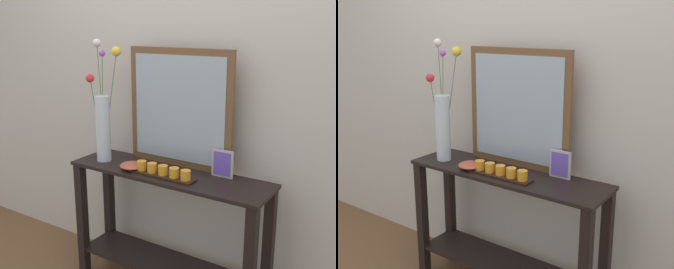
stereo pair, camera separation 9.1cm
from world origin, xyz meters
The scene contains 7 objects.
wall_back centered at (0.00, 0.29, 1.35)m, with size 6.40×0.08×2.70m, color beige.
console_table centered at (0.00, 0.00, 0.49)m, with size 1.23×0.34×0.82m.
mirror_leaning centered at (-0.01, 0.14, 1.17)m, with size 0.69×0.03×0.70m.
tall_vase_left centered at (-0.47, -0.02, 1.09)m, with size 0.22×0.21×0.74m.
candle_tray centered at (0.02, -0.08, 0.84)m, with size 0.39×0.09×0.07m.
picture_frame_small centered at (0.30, 0.10, 0.90)m, with size 0.13×0.01×0.16m.
decorative_bowl centered at (-0.20, -0.08, 0.84)m, with size 0.15×0.15×0.04m.
Camera 1 is at (1.25, -1.92, 1.65)m, focal length 44.74 mm.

